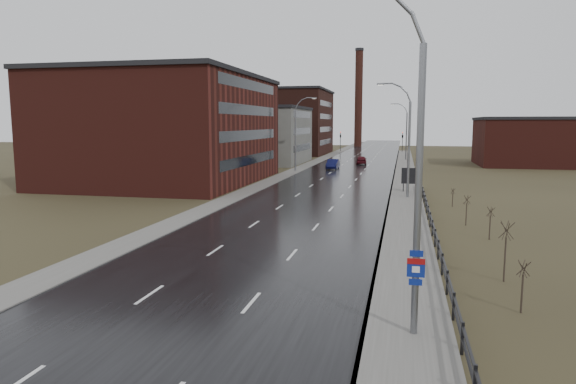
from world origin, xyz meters
The scene contains 25 objects.
ground centered at (0.00, 0.00, 0.00)m, with size 320.00×320.00×0.00m, color #2D2819.
road centered at (0.00, 60.00, 0.03)m, with size 14.00×300.00×0.06m, color black.
sidewalk_right centered at (8.60, 35.00, 0.09)m, with size 3.20×180.00×0.18m, color #595651.
curb_right centered at (7.08, 35.00, 0.09)m, with size 0.16×180.00×0.18m, color slate.
sidewalk_left centered at (-8.20, 60.00, 0.06)m, with size 2.40×260.00×0.12m, color #595651.
warehouse_near centered at (-20.99, 45.00, 6.76)m, with size 22.44×28.56×13.50m.
warehouse_mid centered at (-17.99, 78.00, 5.26)m, with size 16.32×20.40×10.50m.
warehouse_far centered at (-22.99, 108.00, 7.76)m, with size 26.52×24.48×15.50m.
building_right centered at (30.30, 82.00, 4.26)m, with size 18.36×16.32×8.50m.
smokestack centered at (-6.00, 150.00, 15.50)m, with size 2.70×2.70×30.70m.
streetlight_main centered at (8.47, 2.00, 6.06)m, with size 3.91×0.29×12.11m.
streetlight_right_mid centered at (8.50, 36.00, 5.84)m, with size 3.36×0.28×11.35m.
streetlight_left centered at (-7.70, 62.00, 5.84)m, with size 3.36×0.28×11.35m.
streetlight_right_far centered at (8.50, 90.00, 5.84)m, with size 3.36×0.28×11.35m.
guardrail centered at (10.30, 18.31, 0.71)m, with size 0.10×53.05×1.10m.
shrub_b centered at (12.98, 5.38, 1.12)m, with size 0.50×0.53×2.11m.
shrub_c centered at (13.08, 9.52, 1.54)m, with size 0.68×0.72×2.90m.
shrub_d centered at (13.83, 18.73, 1.14)m, with size 0.51×0.54×2.14m.
shrub_e centered at (12.90, 23.24, 1.19)m, with size 0.53×0.56×2.24m.
shrub_f centered at (12.70, 31.85, 0.89)m, with size 0.41×0.43×1.68m.
billboard centered at (9.10, 40.04, 1.80)m, with size 1.89×0.17×2.74m.
traffic_light_left centered at (-8.00, 120.00, 4.60)m, with size 0.58×2.73×5.30m.
traffic_light_right centered at (8.00, 120.00, 4.60)m, with size 0.58×2.73×5.30m.
car_near centered at (-2.82, 66.94, 0.80)m, with size 1.68×4.83×1.59m, color #0B0D37.
car_far centered at (0.93, 77.82, 0.78)m, with size 1.84×4.57×1.56m, color #460B12.
Camera 1 is at (8.26, -15.61, 7.43)m, focal length 32.00 mm.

